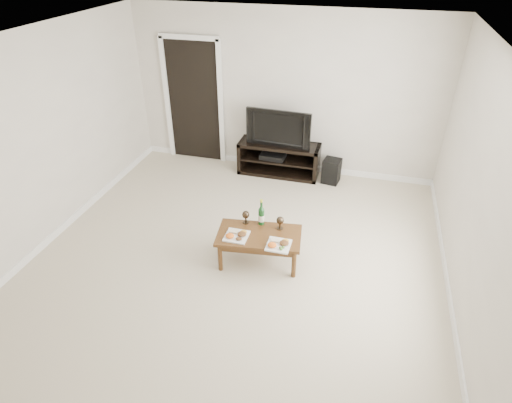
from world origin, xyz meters
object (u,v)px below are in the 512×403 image
at_px(coffee_table, 259,248).
at_px(television, 280,126).
at_px(media_console, 279,159).
at_px(subwoofer, 331,171).

bearing_deg(coffee_table, television, 96.70).
distance_m(media_console, subwoofer, 0.89).
height_order(television, subwoofer, television).
height_order(subwoofer, coffee_table, coffee_table).
distance_m(media_console, coffee_table, 2.34).
distance_m(television, coffee_table, 2.42).
relative_size(media_console, subwoofer, 3.36).
bearing_deg(coffee_table, media_console, 96.70).
xyz_separation_m(media_console, coffee_table, (0.27, -2.32, -0.07)).
bearing_deg(subwoofer, coffee_table, -96.36).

